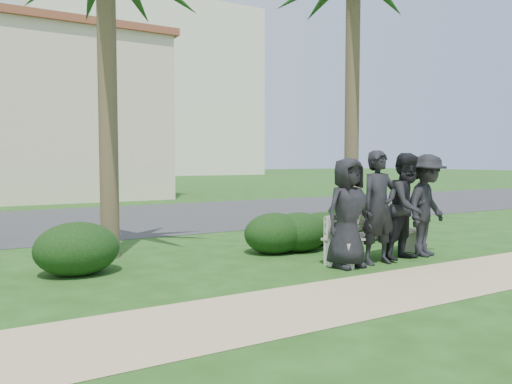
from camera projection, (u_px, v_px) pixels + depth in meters
ground at (315, 264)px, 8.11m from camera, size 160.00×160.00×0.00m
footpath at (398, 288)px, 6.56m from camera, size 30.00×1.60×0.01m
asphalt_street at (154, 217)px, 15.01m from camera, size 160.00×8.00×0.01m
stucco_bldg_right at (61, 118)px, 22.89m from camera, size 8.40×8.40×7.30m
hotel_tower at (137, 66)px, 61.72m from camera, size 26.00×18.00×37.30m
park_bench at (377, 238)px, 8.54m from camera, size 2.29×0.88×0.77m
man_a at (348, 213)px, 7.80m from camera, size 0.87×0.58×1.72m
man_b at (379, 207)px, 8.07m from camera, size 0.69×0.47×1.84m
man_c at (408, 207)px, 8.41m from camera, size 0.98×0.81×1.81m
man_d at (427, 205)px, 8.74m from camera, size 1.31×1.00×1.79m
hedge_a at (77, 247)px, 7.35m from camera, size 1.23×1.02×0.80m
hedge_c at (275, 232)px, 9.08m from camera, size 1.16×0.96×0.76m
hedge_d at (299, 231)px, 9.27m from camera, size 1.14×0.94×0.74m
hedge_e at (322, 228)px, 10.00m from camera, size 1.03×0.85×0.67m
hedge_f at (359, 216)px, 10.73m from camera, size 1.51×1.25×0.99m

